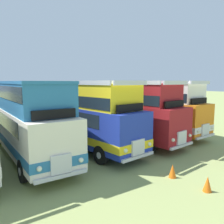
% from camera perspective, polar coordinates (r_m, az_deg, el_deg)
% --- Properties ---
extents(ground_plane, '(200.00, 200.00, 0.00)m').
position_cam_1_polar(ground_plane, '(15.08, -20.04, -10.13)').
color(ground_plane, '#8C9956').
extents(bus_fourth_in_row, '(3.18, 11.25, 4.49)m').
position_cam_1_polar(bus_fourth_in_row, '(14.82, -20.79, -0.64)').
color(bus_fourth_in_row, silver).
rests_on(bus_fourth_in_row, ground).
extents(bus_fifth_in_row, '(3.17, 11.57, 4.52)m').
position_cam_1_polar(bus_fifth_in_row, '(16.21, -8.68, 0.03)').
color(bus_fifth_in_row, '#1E339E').
rests_on(bus_fifth_in_row, ground).
extents(bus_sixth_in_row, '(3.11, 10.66, 4.52)m').
position_cam_1_polar(bus_sixth_in_row, '(17.75, 2.38, 0.74)').
color(bus_sixth_in_row, maroon).
rests_on(bus_sixth_in_row, ground).
extents(bus_seventh_in_row, '(2.70, 11.11, 4.52)m').
position_cam_1_polar(bus_seventh_in_row, '(20.69, 8.75, 1.64)').
color(bus_seventh_in_row, orange).
rests_on(bus_seventh_in_row, ground).
extents(cone_near_end, '(0.36, 0.36, 0.63)m').
position_cam_1_polar(cone_near_end, '(11.41, 14.82, -13.99)').
color(cone_near_end, orange).
rests_on(cone_near_end, ground).
extents(cone_far_end, '(0.36, 0.36, 0.64)m').
position_cam_1_polar(cone_far_end, '(10.53, 22.64, -16.19)').
color(cone_far_end, orange).
rests_on(cone_far_end, ground).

